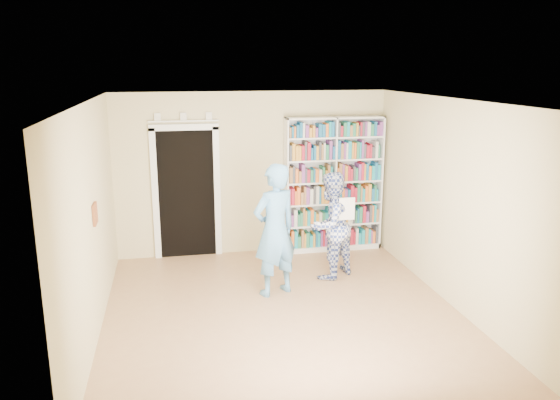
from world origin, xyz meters
name	(u,v)px	position (x,y,z in m)	size (l,w,h in m)	color
floor	(283,314)	(0.00, 0.00, 0.00)	(5.00, 5.00, 0.00)	#A3734F
ceiling	(283,101)	(0.00, 0.00, 2.70)	(5.00, 5.00, 0.00)	white
wall_back	(253,174)	(0.00, 2.50, 1.35)	(4.50, 4.50, 0.00)	beige
wall_left	(91,223)	(-2.25, 0.00, 1.35)	(5.00, 5.00, 0.00)	beige
wall_right	(452,204)	(2.25, 0.00, 1.35)	(5.00, 5.00, 0.00)	beige
bookshelf	(333,184)	(1.35, 2.34, 1.15)	(1.66, 0.31, 2.28)	white
doorway	(186,187)	(-1.10, 2.48, 1.18)	(1.10, 0.08, 2.43)	black
wall_art	(95,214)	(-2.23, 0.20, 1.40)	(0.03, 0.25, 0.25)	brown
man_blue	(275,230)	(0.02, 0.66, 0.92)	(0.67, 0.44, 1.84)	#5793C3
man_plaid	(330,225)	(0.94, 1.12, 0.80)	(0.78, 0.61, 1.60)	navy
paper_sheet	(347,209)	(1.12, 0.90, 1.10)	(0.23, 0.01, 0.33)	white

